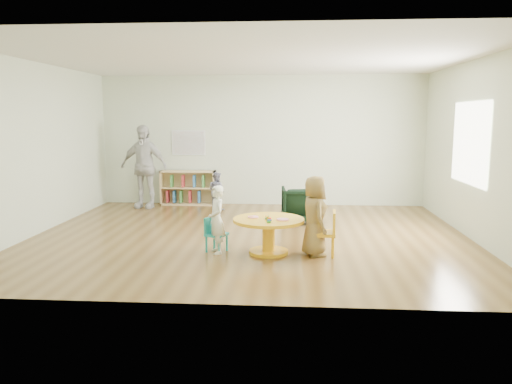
% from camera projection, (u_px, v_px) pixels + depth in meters
% --- Properties ---
extents(room, '(7.10, 7.00, 2.80)m').
position_uv_depth(room, '(250.00, 118.00, 7.80)').
color(room, brown).
rests_on(room, ground).
extents(activity_table, '(1.00, 1.00, 0.55)m').
position_uv_depth(activity_table, '(269.00, 229.00, 7.01)').
color(activity_table, gold).
rests_on(activity_table, ground).
extents(kid_chair_left, '(0.35, 0.35, 0.50)m').
position_uv_depth(kid_chair_left, '(214.00, 233.00, 7.13)').
color(kid_chair_left, teal).
rests_on(kid_chair_left, ground).
extents(kid_chair_right, '(0.36, 0.36, 0.63)m').
position_uv_depth(kid_chair_right, '(327.00, 232.00, 6.90)').
color(kid_chair_right, gold).
rests_on(kid_chair_right, ground).
extents(bookshelf, '(1.20, 0.30, 0.75)m').
position_uv_depth(bookshelf, '(188.00, 188.00, 10.96)').
color(bookshelf, tan).
rests_on(bookshelf, ground).
extents(alphabet_poster, '(0.74, 0.01, 0.54)m').
position_uv_depth(alphabet_poster, '(189.00, 143.00, 10.94)').
color(alphabet_poster, white).
rests_on(alphabet_poster, ground).
extents(armchair, '(0.74, 0.76, 0.65)m').
position_uv_depth(armchair, '(301.00, 205.00, 9.11)').
color(armchair, black).
rests_on(armchair, ground).
extents(child_left, '(0.35, 0.41, 0.96)m').
position_uv_depth(child_left, '(217.00, 220.00, 7.01)').
color(child_left, white).
rests_on(child_left, ground).
extents(child_right, '(0.49, 0.62, 1.11)m').
position_uv_depth(child_right, '(314.00, 216.00, 6.88)').
color(child_right, gold).
rests_on(child_right, ground).
extents(toddler, '(0.49, 0.47, 0.79)m').
position_uv_depth(toddler, '(217.00, 191.00, 10.31)').
color(toddler, '#181B3D').
rests_on(toddler, ground).
extents(adult_caretaker, '(1.08, 0.58, 1.75)m').
position_uv_depth(adult_caretaker, '(144.00, 167.00, 10.50)').
color(adult_caretaker, silver).
rests_on(adult_caretaker, ground).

